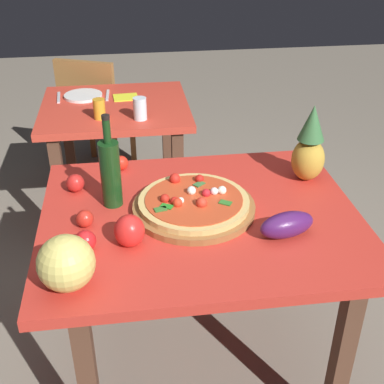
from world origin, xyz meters
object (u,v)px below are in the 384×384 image
(drinking_glass_water, at_px, (140,109))
(dinner_plate, at_px, (83,96))
(tomato_near_board, at_px, (121,163))
(napkin_folded, at_px, (126,97))
(tomato_beside_pepper, at_px, (85,241))
(tomato_at_corner, at_px, (75,183))
(pizza, at_px, (193,201))
(wine_bottle, at_px, (110,172))
(bell_pepper, at_px, (130,231))
(fork_utensil, at_px, (59,97))
(drinking_glass_juice, at_px, (99,109))
(dining_chair, at_px, (95,110))
(tomato_by_bottle, at_px, (85,219))
(pineapple_left, at_px, (309,147))
(knife_utensil, at_px, (108,95))
(display_table, at_px, (200,234))
(melon, at_px, (66,263))
(eggplant, at_px, (287,225))
(pizza_board, at_px, (194,207))
(background_table, at_px, (116,126))

(drinking_glass_water, bearing_deg, dinner_plate, 129.08)
(tomato_near_board, height_order, napkin_folded, tomato_near_board)
(tomato_beside_pepper, bearing_deg, tomato_at_corner, 98.04)
(tomato_near_board, bearing_deg, pizza, -54.37)
(wine_bottle, distance_m, napkin_folded, 1.18)
(bell_pepper, height_order, napkin_folded, bell_pepper)
(wine_bottle, bearing_deg, fork_utensil, 104.16)
(fork_utensil, bearing_deg, drinking_glass_juice, -59.24)
(dining_chair, distance_m, tomato_by_bottle, 1.83)
(pineapple_left, relative_size, knife_utensil, 1.79)
(pineapple_left, height_order, tomato_beside_pepper, pineapple_left)
(tomato_near_board, relative_size, drinking_glass_juice, 0.58)
(display_table, height_order, bell_pepper, bell_pepper)
(fork_utensil, bearing_deg, tomato_near_board, -74.15)
(melon, bearing_deg, drinking_glass_juice, 87.10)
(dining_chair, height_order, eggplant, dining_chair)
(wine_bottle, height_order, tomato_by_bottle, wine_bottle)
(pizza_board, height_order, eggplant, eggplant)
(melon, relative_size, tomato_beside_pepper, 2.42)
(tomato_near_board, bearing_deg, pineapple_left, -13.94)
(background_table, bearing_deg, eggplant, -67.00)
(bell_pepper, bearing_deg, pizza, 37.04)
(pineapple_left, distance_m, knife_utensil, 1.40)
(eggplant, distance_m, knife_utensil, 1.64)
(wine_bottle, bearing_deg, dining_chair, 94.69)
(melon, bearing_deg, tomato_beside_pepper, 76.46)
(pineapple_left, bearing_deg, drinking_glass_water, 130.99)
(eggplant, bearing_deg, wine_bottle, 153.49)
(display_table, xyz_separation_m, knife_utensil, (-0.35, 1.34, 0.09))
(dinner_plate, bearing_deg, drinking_glass_juice, -73.48)
(knife_utensil, bearing_deg, display_table, -73.57)
(pizza, bearing_deg, tomato_beside_pepper, -153.22)
(dining_chair, bearing_deg, pizza_board, 126.81)
(drinking_glass_water, bearing_deg, pizza_board, -80.61)
(bell_pepper, bearing_deg, eggplant, -2.93)
(bell_pepper, distance_m, dinner_plate, 1.51)
(pizza_board, bearing_deg, bell_pepper, -143.56)
(bell_pepper, xyz_separation_m, napkin_folded, (0.02, 1.44, -0.05))
(tomato_by_bottle, distance_m, dinner_plate, 1.36)
(melon, xyz_separation_m, fork_utensil, (-0.18, 1.68, -0.08))
(pineapple_left, height_order, melon, pineapple_left)
(pizza_board, bearing_deg, knife_utensil, 103.98)
(pineapple_left, distance_m, eggplant, 0.45)
(pizza_board, relative_size, knife_utensil, 2.54)
(pineapple_left, relative_size, fork_utensil, 1.79)
(knife_utensil, xyz_separation_m, napkin_folded, (0.10, -0.05, -0.00))
(pizza, distance_m, tomato_near_board, 0.45)
(tomato_beside_pepper, height_order, drinking_glass_water, drinking_glass_water)
(tomato_beside_pepper, bearing_deg, drinking_glass_juice, 88.78)
(wine_bottle, height_order, drinking_glass_juice, wine_bottle)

